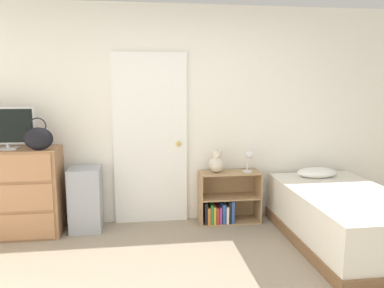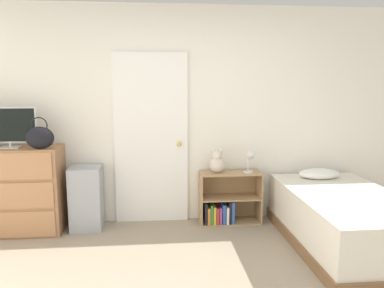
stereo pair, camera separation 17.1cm
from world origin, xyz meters
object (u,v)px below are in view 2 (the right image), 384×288
(teddy_bear, at_px, (217,163))
(dresser, at_px, (20,190))
(bed, at_px, (345,220))
(bookshelf, at_px, (225,203))
(tv, at_px, (9,127))
(desk_lamp, at_px, (250,157))
(handbag, at_px, (40,137))
(storage_bin, at_px, (87,198))

(teddy_bear, bearing_deg, dresser, -178.07)
(teddy_bear, height_order, bed, teddy_bear)
(bookshelf, relative_size, bed, 0.39)
(tv, xyz_separation_m, desk_lamp, (2.66, 0.05, -0.40))
(dresser, bearing_deg, bed, -11.43)
(handbag, relative_size, teddy_bear, 1.22)
(storage_bin, height_order, desk_lamp, desk_lamp)
(storage_bin, xyz_separation_m, teddy_bear, (1.51, 0.03, 0.38))
(storage_bin, xyz_separation_m, desk_lamp, (1.89, -0.02, 0.44))
(handbag, xyz_separation_m, storage_bin, (0.42, 0.17, -0.73))
(tv, distance_m, desk_lamp, 2.69)
(storage_bin, height_order, teddy_bear, teddy_bear)
(handbag, height_order, bookshelf, handbag)
(tv, distance_m, bed, 3.66)
(dresser, relative_size, handbag, 2.82)
(tv, bearing_deg, handbag, -17.03)
(tv, xyz_separation_m, teddy_bear, (2.28, 0.09, -0.46))
(dresser, distance_m, storage_bin, 0.72)
(bookshelf, bearing_deg, handbag, -174.36)
(dresser, height_order, handbag, handbag)
(tv, relative_size, bed, 0.31)
(tv, relative_size, desk_lamp, 2.17)
(handbag, bearing_deg, storage_bin, 22.13)
(dresser, bearing_deg, handbag, -23.59)
(teddy_bear, bearing_deg, desk_lamp, -6.37)
(teddy_bear, relative_size, desk_lamp, 1.06)
(desk_lamp, bearing_deg, handbag, -176.13)
(dresser, xyz_separation_m, tv, (-0.06, -0.02, 0.71))
(handbag, height_order, storage_bin, handbag)
(handbag, relative_size, storage_bin, 0.47)
(desk_lamp, bearing_deg, dresser, -179.28)
(storage_bin, height_order, bed, storage_bin)
(tv, height_order, teddy_bear, tv)
(dresser, xyz_separation_m, handbag, (0.28, -0.12, 0.61))
(dresser, height_order, storage_bin, dresser)
(teddy_bear, bearing_deg, handbag, -174.13)
(storage_bin, bearing_deg, dresser, -176.13)
(storage_bin, distance_m, bookshelf, 1.62)
(handbag, height_order, teddy_bear, handbag)
(handbag, relative_size, desk_lamp, 1.29)
(tv, bearing_deg, storage_bin, 5.03)
(tv, xyz_separation_m, bookshelf, (2.38, 0.10, -0.96))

